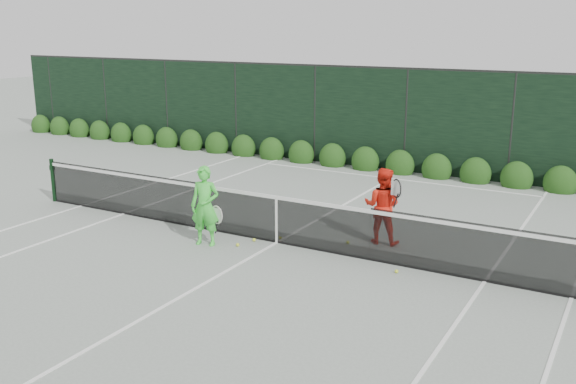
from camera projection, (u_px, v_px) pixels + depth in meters
The scene contains 8 objects.
ground at pixel (277, 243), 12.88m from camera, with size 80.00×80.00×0.00m, color gray.
tennis_net at pixel (276, 217), 12.76m from camera, with size 12.90×0.10×1.07m.
player_woman at pixel (205, 206), 12.59m from camera, with size 0.68×0.52×1.59m.
player_man at pixel (382, 206), 12.70m from camera, with size 0.89×0.68×1.54m.
court_lines at pixel (277, 243), 12.88m from camera, with size 11.03×23.83×0.01m.
windscreen_fence at pixel (190, 202), 10.21m from camera, with size 32.00×21.07×3.06m.
hedge_row at pixel (400, 166), 18.84m from camera, with size 31.66×0.65×0.94m.
tennis_balls at pixel (301, 247), 12.56m from camera, with size 3.29×1.27×0.07m.
Camera 1 is at (6.21, -10.51, 4.24)m, focal length 40.00 mm.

